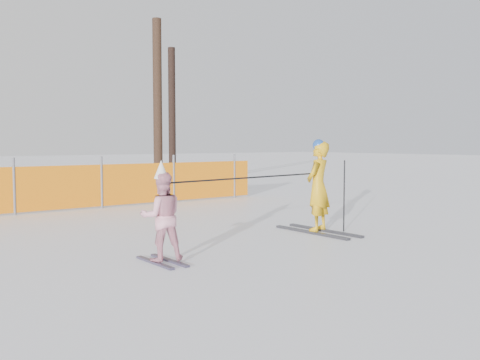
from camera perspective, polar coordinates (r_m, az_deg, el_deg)
name	(u,v)px	position (r m, az deg, el deg)	size (l,w,h in m)	color
ground	(261,250)	(7.93, 2.24, -7.43)	(120.00, 120.00, 0.00)	white
adult	(318,187)	(9.39, 8.33, -0.72)	(0.66, 1.70, 1.63)	black
child	(162,216)	(7.05, -8.36, -3.82)	(0.67, 0.90, 1.35)	black
ski_poles	(281,183)	(8.51, 4.40, -0.37)	(3.66, 0.38, 1.26)	black
tree_trunks	(164,109)	(19.60, -8.10, 7.46)	(1.87, 2.00, 5.77)	#301F15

